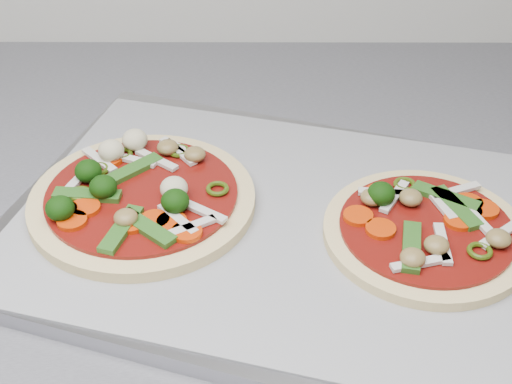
{
  "coord_description": "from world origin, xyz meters",
  "views": [
    {
      "loc": [
        0.69,
        0.74,
        1.3
      ],
      "look_at": [
        0.69,
        1.24,
        0.93
      ],
      "focal_mm": 50.0,
      "sensor_mm": 36.0,
      "label": 1
    }
  ],
  "objects": [
    {
      "name": "baking_tray",
      "position": [
        0.7,
        1.22,
        0.91
      ],
      "size": [
        0.53,
        0.45,
        0.01
      ],
      "primitive_type": "cube",
      "rotation": [
        0.0,
        0.0,
        -0.31
      ],
      "color": "#9A999F",
      "rests_on": "countertop"
    },
    {
      "name": "parchment",
      "position": [
        0.7,
        1.22,
        0.92
      ],
      "size": [
        0.5,
        0.41,
        0.0
      ],
      "primitive_type": "cube",
      "rotation": [
        0.0,
        0.0,
        -0.27
      ],
      "color": "#939499",
      "rests_on": "baking_tray"
    },
    {
      "name": "pizza_left",
      "position": [
        0.59,
        1.23,
        0.93
      ],
      "size": [
        0.28,
        0.28,
        0.03
      ],
      "rotation": [
        0.0,
        0.0,
        -0.72
      ],
      "color": "#D7BA83",
      "rests_on": "parchment"
    },
    {
      "name": "pizza_right",
      "position": [
        0.83,
        1.19,
        0.92
      ],
      "size": [
        0.23,
        0.23,
        0.03
      ],
      "rotation": [
        0.0,
        0.0,
        -0.49
      ],
      "color": "#D7BA83",
      "rests_on": "parchment"
    }
  ]
}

